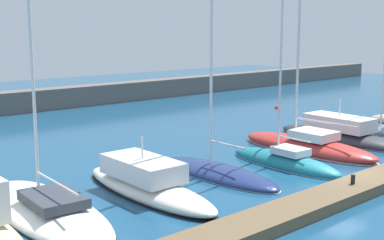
{
  "coord_description": "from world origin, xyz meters",
  "views": [
    {
      "loc": [
        -22.95,
        -14.33,
        7.66
      ],
      "look_at": [
        -4.32,
        6.49,
        2.74
      ],
      "focal_mm": 49.17,
      "sensor_mm": 36.0,
      "label": 1
    }
  ],
  "objects_px": {
    "sailboat_white_second": "(47,209)",
    "dock_bollard": "(353,179)",
    "motorboat_ivory_third": "(146,183)",
    "sailboat_red_sixth": "(307,144)",
    "sailboat_navy_fourth": "(218,171)",
    "sailboat_teal_fifth": "(284,161)",
    "motorboat_charcoal_seventh": "(339,134)",
    "mooring_buoy_red": "(277,108)"
  },
  "relations": [
    {
      "from": "mooring_buoy_red",
      "to": "motorboat_charcoal_seventh",
      "type": "bearing_deg",
      "value": -124.4
    },
    {
      "from": "motorboat_charcoal_seventh",
      "to": "sailboat_red_sixth",
      "type": "bearing_deg",
      "value": 100.28
    },
    {
      "from": "sailboat_teal_fifth",
      "to": "dock_bollard",
      "type": "distance_m",
      "value": 5.68
    },
    {
      "from": "sailboat_navy_fourth",
      "to": "dock_bollard",
      "type": "relative_size",
      "value": 38.3
    },
    {
      "from": "sailboat_navy_fourth",
      "to": "sailboat_teal_fifth",
      "type": "xyz_separation_m",
      "value": [
        4.22,
        -1.08,
        0.03
      ]
    },
    {
      "from": "sailboat_white_second",
      "to": "dock_bollard",
      "type": "relative_size",
      "value": 39.35
    },
    {
      "from": "motorboat_charcoal_seventh",
      "to": "dock_bollard",
      "type": "xyz_separation_m",
      "value": [
        -9.99,
        -7.19,
        0.33
      ]
    },
    {
      "from": "motorboat_ivory_third",
      "to": "motorboat_charcoal_seventh",
      "type": "relative_size",
      "value": 0.93
    },
    {
      "from": "motorboat_charcoal_seventh",
      "to": "dock_bollard",
      "type": "bearing_deg",
      "value": 129.09
    },
    {
      "from": "sailboat_navy_fourth",
      "to": "dock_bollard",
      "type": "distance_m",
      "value": 6.92
    },
    {
      "from": "sailboat_teal_fifth",
      "to": "sailboat_navy_fourth",
      "type": "bearing_deg",
      "value": 78.37
    },
    {
      "from": "sailboat_teal_fifth",
      "to": "motorboat_charcoal_seventh",
      "type": "bearing_deg",
      "value": -74.88
    },
    {
      "from": "sailboat_red_sixth",
      "to": "dock_bollard",
      "type": "relative_size",
      "value": 48.04
    },
    {
      "from": "sailboat_white_second",
      "to": "dock_bollard",
      "type": "distance_m",
      "value": 13.78
    },
    {
      "from": "sailboat_white_second",
      "to": "motorboat_charcoal_seventh",
      "type": "xyz_separation_m",
      "value": [
        21.85,
        0.18,
        0.19
      ]
    },
    {
      "from": "motorboat_ivory_third",
      "to": "motorboat_charcoal_seventh",
      "type": "distance_m",
      "value": 17.1
    },
    {
      "from": "sailboat_white_second",
      "to": "sailboat_red_sixth",
      "type": "distance_m",
      "value": 17.55
    },
    {
      "from": "motorboat_ivory_third",
      "to": "mooring_buoy_red",
      "type": "distance_m",
      "value": 28.43
    },
    {
      "from": "sailboat_white_second",
      "to": "sailboat_navy_fourth",
      "type": "height_order",
      "value": "sailboat_white_second"
    },
    {
      "from": "sailboat_teal_fifth",
      "to": "motorboat_charcoal_seventh",
      "type": "distance_m",
      "value": 8.42
    },
    {
      "from": "motorboat_ivory_third",
      "to": "sailboat_navy_fourth",
      "type": "xyz_separation_m",
      "value": [
        4.64,
        -0.05,
        -0.26
      ]
    },
    {
      "from": "sailboat_white_second",
      "to": "dock_bollard",
      "type": "xyz_separation_m",
      "value": [
        11.85,
        -7.01,
        0.51
      ]
    },
    {
      "from": "motorboat_ivory_third",
      "to": "sailboat_red_sixth",
      "type": "xyz_separation_m",
      "value": [
        12.79,
        0.16,
        -0.03
      ]
    },
    {
      "from": "motorboat_ivory_third",
      "to": "sailboat_navy_fourth",
      "type": "height_order",
      "value": "sailboat_navy_fourth"
    },
    {
      "from": "mooring_buoy_red",
      "to": "sailboat_white_second",
      "type": "bearing_deg",
      "value": -157.82
    },
    {
      "from": "motorboat_charcoal_seventh",
      "to": "dock_bollard",
      "type": "height_order",
      "value": "motorboat_charcoal_seventh"
    },
    {
      "from": "sailboat_teal_fifth",
      "to": "motorboat_charcoal_seventh",
      "type": "height_order",
      "value": "sailboat_teal_fifth"
    },
    {
      "from": "sailboat_red_sixth",
      "to": "dock_bollard",
      "type": "xyz_separation_m",
      "value": [
        -5.69,
        -6.67,
        0.26
      ]
    },
    {
      "from": "sailboat_red_sixth",
      "to": "mooring_buoy_red",
      "type": "bearing_deg",
      "value": -43.88
    },
    {
      "from": "sailboat_navy_fourth",
      "to": "motorboat_charcoal_seventh",
      "type": "distance_m",
      "value": 12.47
    },
    {
      "from": "sailboat_white_second",
      "to": "sailboat_navy_fourth",
      "type": "bearing_deg",
      "value": -89.12
    },
    {
      "from": "motorboat_charcoal_seventh",
      "to": "motorboat_ivory_third",
      "type": "bearing_deg",
      "value": 95.66
    },
    {
      "from": "motorboat_ivory_third",
      "to": "sailboat_teal_fifth",
      "type": "height_order",
      "value": "sailboat_teal_fifth"
    },
    {
      "from": "sailboat_navy_fourth",
      "to": "mooring_buoy_red",
      "type": "bearing_deg",
      "value": -57.52
    },
    {
      "from": "mooring_buoy_red",
      "to": "dock_bollard",
      "type": "relative_size",
      "value": 1.18
    },
    {
      "from": "mooring_buoy_red",
      "to": "sailboat_red_sixth",
      "type": "bearing_deg",
      "value": -134.92
    },
    {
      "from": "sailboat_red_sixth",
      "to": "motorboat_ivory_third",
      "type": "bearing_deg",
      "value": 91.76
    },
    {
      "from": "motorboat_ivory_third",
      "to": "sailboat_red_sixth",
      "type": "distance_m",
      "value": 12.79
    },
    {
      "from": "motorboat_ivory_third",
      "to": "sailboat_navy_fourth",
      "type": "distance_m",
      "value": 4.65
    },
    {
      "from": "sailboat_white_second",
      "to": "sailboat_navy_fourth",
      "type": "distance_m",
      "value": 9.42
    },
    {
      "from": "dock_bollard",
      "to": "sailboat_red_sixth",
      "type": "bearing_deg",
      "value": 49.5
    },
    {
      "from": "sailboat_navy_fourth",
      "to": "motorboat_charcoal_seventh",
      "type": "height_order",
      "value": "sailboat_navy_fourth"
    }
  ]
}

